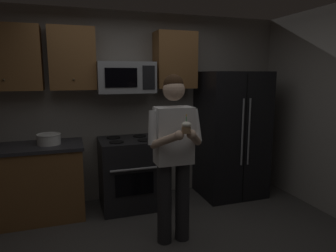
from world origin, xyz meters
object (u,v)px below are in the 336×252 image
at_px(microwave, 126,78).
at_px(cupcake, 186,127).
at_px(oven_range, 129,173).
at_px(refrigerator, 231,134).
at_px(bowl_large_white, 49,139).
at_px(person, 174,151).

relative_size(microwave, cupcake, 4.26).
xyz_separation_m(oven_range, microwave, (0.00, 0.12, 1.26)).
xyz_separation_m(refrigerator, bowl_large_white, (-2.47, 0.06, 0.09)).
distance_m(microwave, person, 1.38).
distance_m(oven_range, bowl_large_white, 1.11).
relative_size(oven_range, refrigerator, 0.52).
distance_m(microwave, refrigerator, 1.72).
height_order(refrigerator, person, refrigerator).
bearing_deg(oven_range, microwave, 89.98).
height_order(microwave, refrigerator, microwave).
height_order(oven_range, bowl_large_white, bowl_large_white).
height_order(bowl_large_white, person, person).
xyz_separation_m(refrigerator, cupcake, (-1.23, -1.31, 0.39)).
relative_size(oven_range, bowl_large_white, 3.29).
bearing_deg(microwave, bowl_large_white, -174.22).
bearing_deg(person, bowl_large_white, 140.10).
relative_size(person, cupcake, 10.13).
relative_size(microwave, refrigerator, 0.41).
relative_size(microwave, bowl_large_white, 2.61).
bearing_deg(oven_range, person, -75.13).
relative_size(oven_range, person, 0.53).
height_order(person, cupcake, person).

